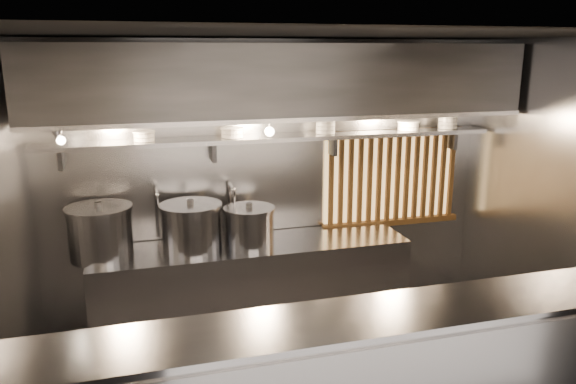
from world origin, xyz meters
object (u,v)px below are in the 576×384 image
pendant_bulb (270,131)px  stock_pot_left (191,227)px  stock_pot_mid (100,232)px  heat_lamp (57,133)px  stock_pot_right (250,226)px

pendant_bulb → stock_pot_left: bearing=-174.7°
pendant_bulb → stock_pot_mid: 1.76m
heat_lamp → stock_pot_right: heat_lamp is taller
pendant_bulb → stock_pot_right: (-0.23, -0.10, -0.87)m
heat_lamp → stock_pot_mid: (0.24, 0.31, -0.93)m
heat_lamp → stock_pot_left: bearing=15.1°
pendant_bulb → stock_pot_right: pendant_bulb is taller
heat_lamp → stock_pot_mid: 1.01m
heat_lamp → pendant_bulb: size_ratio=1.87×
stock_pot_right → stock_pot_left: bearing=176.8°
pendant_bulb → stock_pot_mid: (-1.56, -0.04, -0.83)m
pendant_bulb → stock_pot_mid: size_ratio=0.26×
heat_lamp → stock_pot_mid: bearing=52.0°
heat_lamp → stock_pot_left: size_ratio=0.46×
heat_lamp → stock_pot_right: size_ratio=0.59×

